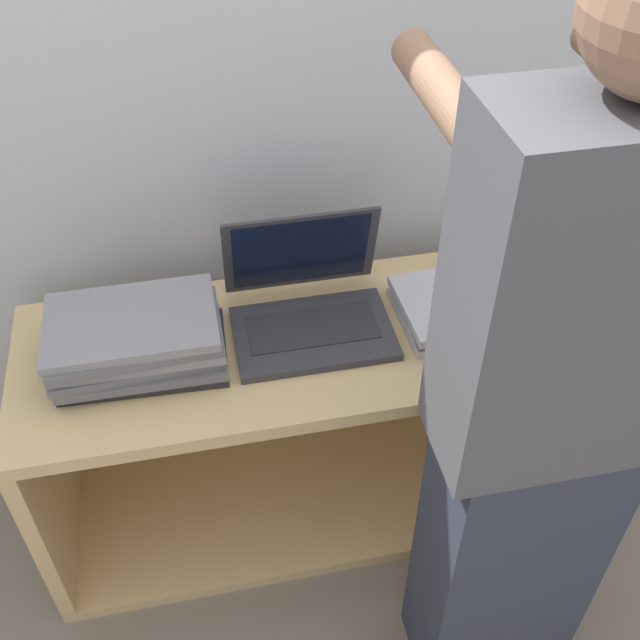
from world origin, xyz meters
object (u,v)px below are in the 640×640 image
(laptop_open, at_px, (309,306))
(laptop_stack_right, at_px, (477,305))
(person, at_px, (544,421))
(laptop_stack_left, at_px, (137,339))

(laptop_open, relative_size, laptop_stack_right, 0.95)
(laptop_stack_right, distance_m, person, 0.53)
(laptop_open, bearing_deg, person, -60.41)
(laptop_stack_left, bearing_deg, laptop_open, 6.91)
(laptop_stack_right, xyz_separation_m, person, (-0.09, -0.50, 0.17))
(laptop_open, xyz_separation_m, laptop_stack_left, (-0.40, -0.05, 0.01))
(laptop_open, distance_m, person, 0.65)
(laptop_stack_right, height_order, person, person)
(laptop_open, height_order, laptop_stack_left, laptop_open)
(laptop_open, xyz_separation_m, person, (0.31, -0.55, 0.15))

